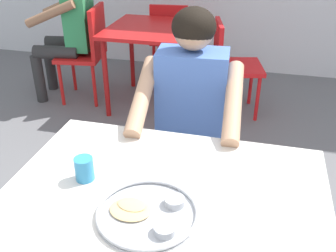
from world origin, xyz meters
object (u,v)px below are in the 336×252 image
object	(u,v)px
drinking_cup	(84,168)
diner_foreground	(189,116)
chair_foreground	(193,136)
chair_red_right	(230,61)
thali_tray	(148,213)
patron_background	(70,23)
chair_red_far	(170,36)
table_background_red	(154,38)
table_foreground	(160,219)
chair_red_left	(89,47)

from	to	relation	value
drinking_cup	diner_foreground	size ratio (longest dim) A/B	0.07
chair_foreground	chair_red_right	world-z (taller)	chair_foreground
chair_foreground	thali_tray	bearing A→B (deg)	-88.27
diner_foreground	thali_tray	bearing A→B (deg)	-88.65
chair_foreground	patron_background	bearing A→B (deg)	136.62
diner_foreground	chair_red_far	size ratio (longest dim) A/B	1.50
chair_foreground	table_background_red	distance (m)	1.47
table_foreground	drinking_cup	size ratio (longest dim) A/B	12.66
table_background_red	chair_red_right	xyz separation A→B (m)	(0.67, -0.00, -0.15)
table_foreground	thali_tray	xyz separation A→B (m)	(-0.02, -0.07, 0.09)
drinking_cup	chair_red_right	xyz separation A→B (m)	(0.31, 2.17, -0.32)
table_background_red	chair_red_left	distance (m)	0.63
chair_red_right	chair_red_far	size ratio (longest dim) A/B	0.99
thali_tray	chair_red_far	bearing A→B (deg)	102.41
chair_foreground	chair_red_left	xyz separation A→B (m)	(-1.23, 1.30, 0.02)
chair_red_far	patron_background	size ratio (longest dim) A/B	0.68
diner_foreground	chair_red_far	world-z (taller)	diner_foreground
drinking_cup	table_background_red	size ratio (longest dim) A/B	0.11
chair_red_left	chair_foreground	bearing A→B (deg)	-46.73
table_foreground	drinking_cup	bearing A→B (deg)	168.45
table_background_red	chair_red_right	world-z (taller)	chair_red_right
table_background_red	table_foreground	bearing A→B (deg)	-73.63
table_foreground	chair_red_right	xyz separation A→B (m)	(0.02, 2.23, -0.20)
table_foreground	drinking_cup	xyz separation A→B (m)	(-0.29, 0.06, 0.12)
chair_foreground	chair_red_left	size ratio (longest dim) A/B	0.96
table_foreground	patron_background	bearing A→B (deg)	123.12
diner_foreground	drinking_cup	bearing A→B (deg)	-112.45
drinking_cup	patron_background	distance (m)	2.45
chair_red_left	chair_red_far	bearing A→B (deg)	45.00
chair_red_far	patron_background	xyz separation A→B (m)	(-0.79, -0.60, 0.24)
chair_foreground	chair_red_left	bearing A→B (deg)	133.27
table_foreground	table_background_red	size ratio (longest dim) A/B	1.37
chair_foreground	chair_red_far	distance (m)	2.02
table_background_red	chair_red_left	bearing A→B (deg)	-177.02
chair_red_right	diner_foreground	bearing A→B (deg)	-92.08
chair_red_far	diner_foreground	bearing A→B (deg)	-73.88
thali_tray	table_background_red	size ratio (longest dim) A/B	0.40
patron_background	table_foreground	bearing A→B (deg)	-56.88
drinking_cup	chair_red_right	world-z (taller)	drinking_cup
diner_foreground	chair_red_left	size ratio (longest dim) A/B	1.40
thali_tray	table_foreground	bearing A→B (deg)	73.81
table_background_red	chair_red_far	bearing A→B (deg)	90.01
drinking_cup	chair_red_far	bearing A→B (deg)	97.46
drinking_cup	chair_foreground	size ratio (longest dim) A/B	0.10
table_background_red	diner_foreground	bearing A→B (deg)	-68.27
diner_foreground	chair_foreground	bearing A→B (deg)	93.05
table_foreground	chair_red_right	bearing A→B (deg)	89.53
thali_tray	table_background_red	distance (m)	2.39
drinking_cup	chair_foreground	xyz separation A→B (m)	(0.25, 0.84, -0.31)
table_foreground	diner_foreground	xyz separation A→B (m)	(-0.04, 0.68, 0.05)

